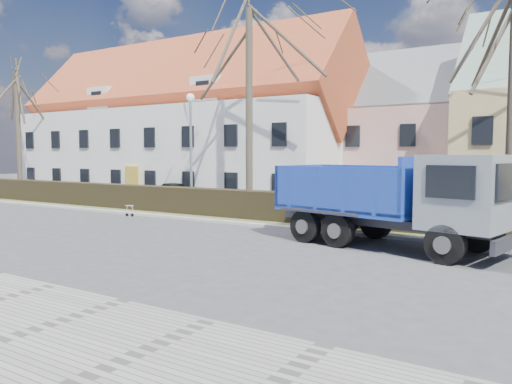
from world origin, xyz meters
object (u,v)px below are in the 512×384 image
Objects in this scene: dump_truck at (381,199)px; streetlight at (191,153)px; cart_frame at (126,210)px; parked_car_a at (176,192)px.

dump_truck is 12.18m from streetlight.
cart_frame is (-1.61, -3.00, -2.79)m from streetlight.
parked_car_a is at bearing 112.23° from cart_frame.
cart_frame is at bearing -172.39° from dump_truck.
streetlight is (-11.39, 4.03, 1.54)m from dump_truck.
dump_truck is at bearing -4.50° from cart_frame.
streetlight reaches higher than dump_truck.
dump_truck is 1.26× the size of streetlight.
cart_frame is 0.18× the size of parked_car_a.
dump_truck is 17.55m from parked_car_a.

